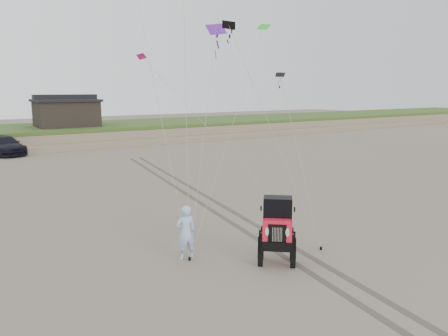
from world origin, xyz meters
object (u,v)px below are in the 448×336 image
Objects in this scene: jeep at (277,238)px; man at (186,232)px; cabin at (66,112)px; truck_c at (4,145)px.

jeep is 2.56× the size of man.
man is at bearing -97.18° from cabin.
truck_c is (-6.79, -6.17, -2.43)m from cabin.
cabin is 1.14× the size of truck_c.
cabin is at bearing 126.45° from jeep.
truck_c is at bearing 138.06° from jeep.
man reaches higher than truck_c.
truck_c is at bearing -137.75° from cabin.
truck_c is 1.18× the size of jeep.
cabin is 9.49m from truck_c.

